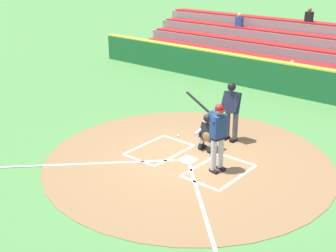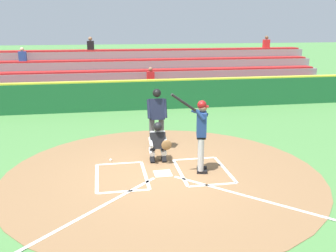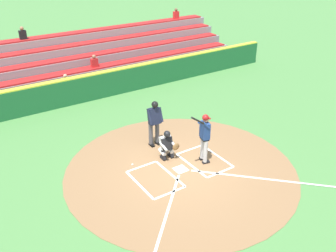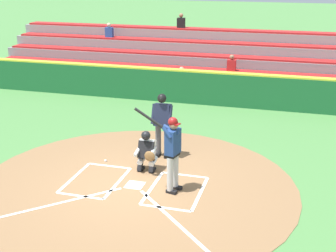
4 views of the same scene
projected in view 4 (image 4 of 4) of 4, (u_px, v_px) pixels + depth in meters
ground_plane at (135, 186)px, 11.60m from camera, size 120.00×120.00×0.00m
dirt_circle at (135, 185)px, 11.60m from camera, size 8.00×8.00×0.01m
home_plate_and_chalk at (122, 201)px, 10.80m from camera, size 7.93×4.91×0.01m
batter at (172, 149)px, 10.96m from camera, size 1.05×0.55×2.13m
catcher at (147, 150)px, 12.22m from camera, size 0.59×0.62×1.13m
plate_umpire at (163, 121)px, 12.98m from camera, size 0.58×0.41×1.86m
baseball at (105, 161)px, 12.97m from camera, size 0.07×0.07×0.07m
backstop_wall at (200, 87)px, 18.20m from camera, size 22.00×0.36×1.31m
bleacher_stand at (215, 65)px, 21.10m from camera, size 20.00×4.25×3.00m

